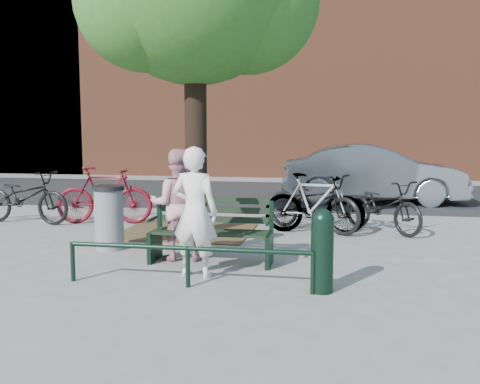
% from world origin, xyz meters
% --- Properties ---
extents(ground, '(90.00, 90.00, 0.00)m').
position_xyz_m(ground, '(0.00, 0.00, 0.00)').
color(ground, gray).
rests_on(ground, ground).
extents(dirt_pit, '(2.40, 2.00, 0.02)m').
position_xyz_m(dirt_pit, '(-1.00, 2.20, 0.01)').
color(dirt_pit, brown).
rests_on(dirt_pit, ground).
extents(road, '(40.00, 7.00, 0.01)m').
position_xyz_m(road, '(0.00, 8.50, 0.01)').
color(road, black).
rests_on(road, ground).
extents(townhouse_row, '(45.00, 4.00, 14.00)m').
position_xyz_m(townhouse_row, '(0.17, 16.00, 6.25)').
color(townhouse_row, brown).
rests_on(townhouse_row, ground).
extents(park_bench, '(1.74, 0.54, 0.97)m').
position_xyz_m(park_bench, '(-0.00, 0.08, 0.48)').
color(park_bench, black).
rests_on(park_bench, ground).
extents(guard_railing, '(3.06, 0.06, 0.51)m').
position_xyz_m(guard_railing, '(0.00, -1.20, 0.40)').
color(guard_railing, black).
rests_on(guard_railing, ground).
extents(person_left, '(0.67, 0.49, 1.69)m').
position_xyz_m(person_left, '(-0.04, -0.71, 0.85)').
color(person_left, silver).
rests_on(person_left, ground).
extents(person_right, '(0.90, 0.77, 1.63)m').
position_xyz_m(person_right, '(-0.55, 0.15, 0.81)').
color(person_right, '#C58793').
rests_on(person_right, ground).
extents(bollard, '(0.27, 0.27, 0.99)m').
position_xyz_m(bollard, '(1.60, -1.10, 0.53)').
color(bollard, black).
rests_on(bollard, ground).
extents(litter_bin, '(0.50, 0.50, 1.02)m').
position_xyz_m(litter_bin, '(-1.81, 0.60, 0.52)').
color(litter_bin, gray).
rests_on(litter_bin, ground).
extents(bicycle_a, '(2.11, 0.92, 1.08)m').
position_xyz_m(bicycle_a, '(-4.52, 2.55, 0.54)').
color(bicycle_a, black).
rests_on(bicycle_a, ground).
extents(bicycle_b, '(2.02, 0.88, 1.17)m').
position_xyz_m(bicycle_b, '(-2.89, 2.78, 0.59)').
color(bicycle_b, '#550C16').
rests_on(bicycle_b, ground).
extents(bicycle_c, '(2.14, 1.73, 1.09)m').
position_xyz_m(bicycle_c, '(1.31, 2.77, 0.55)').
color(bicycle_c, black).
rests_on(bicycle_c, ground).
extents(bicycle_d, '(1.89, 0.69, 1.11)m').
position_xyz_m(bicycle_d, '(1.35, 2.52, 0.56)').
color(bicycle_d, gray).
rests_on(bicycle_d, ground).
extents(bicycle_e, '(1.75, 1.83, 0.99)m').
position_xyz_m(bicycle_e, '(2.60, 2.91, 0.49)').
color(bicycle_e, black).
rests_on(bicycle_e, ground).
extents(parked_car, '(4.68, 1.76, 1.53)m').
position_xyz_m(parked_car, '(2.67, 7.00, 0.76)').
color(parked_car, slate).
rests_on(parked_car, ground).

